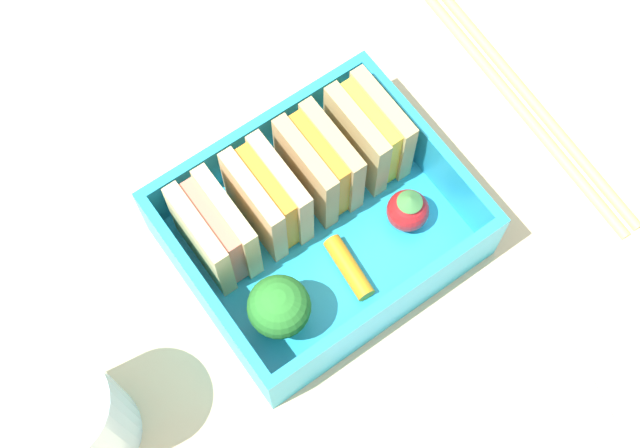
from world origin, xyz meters
The scene contains 13 objects.
ground_plane centered at (0.00, 0.00, -1.00)cm, with size 120.00×120.00×2.00cm, color #D2BA8A.
bento_tray centered at (0.00, 0.00, 0.60)cm, with size 16.31×13.63×1.20cm, color #23A2CA.
bento_rim centered at (0.00, 0.00, 3.21)cm, with size 16.31×13.63×4.02cm.
sandwich_left centered at (-5.44, 2.66, 4.01)cm, with size 2.77×5.32×5.62cm.
sandwich_center_left centered at (-1.81, 2.66, 4.01)cm, with size 2.77×5.32×5.62cm.
sandwich_center centered at (1.81, 2.66, 4.01)cm, with size 2.77×5.32×5.62cm.
sandwich_center_right centered at (5.44, 2.66, 4.01)cm, with size 2.77×5.32×5.62cm.
broccoli_floret centered at (-5.00, -3.13, 3.95)cm, with size 3.56×3.56×4.64cm.
carrot_stick_far_left centered at (0.26, -2.90, 1.74)cm, with size 1.08×1.08×4.05cm, color orange.
strawberry_far_left centered at (4.78, -2.25, 2.59)cm, with size 2.54×2.54×3.14cm.
chopstick_pair centered at (16.49, 0.01, 0.35)cm, with size 2.81×21.58×0.70cm.
drinking_glass centered at (-17.23, -1.95, 4.18)cm, with size 5.75×5.75×8.35cm, color silver.
folded_napkin centered at (1.47, -14.72, 0.20)cm, with size 12.80×11.36×0.40cm, color white.
Camera 1 is at (-11.45, -16.02, 50.81)cm, focal length 50.00 mm.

